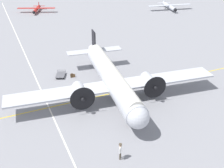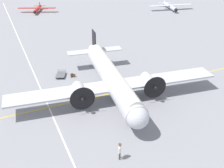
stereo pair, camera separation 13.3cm
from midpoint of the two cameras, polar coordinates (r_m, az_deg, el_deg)
ground_plane at (r=34.96m, az=-0.11°, el=-2.24°), size 300.00×300.00×0.00m
apron_line_eastwest at (r=35.25m, az=-0.36°, el=-1.95°), size 120.00×0.16×0.01m
apron_line_northsouth at (r=33.06m, az=-12.68°, el=-5.01°), size 0.16×120.00×0.01m
airliner_main at (r=33.47m, az=0.07°, el=1.01°), size 25.25×19.55×5.47m
crew_foreground at (r=25.31m, az=1.54°, el=-13.16°), size 0.39×0.47×1.68m
suitcase_near_door at (r=39.46m, az=-8.28°, el=1.70°), size 0.36×0.17×0.59m
suitcase_upright_spare at (r=39.50m, az=-7.86°, el=1.69°), size 0.37×0.17×0.49m
baggage_cart at (r=39.96m, az=-10.49°, el=1.88°), size 1.90×2.32×0.56m
light_aircraft_distant at (r=75.39m, az=-15.15°, el=14.47°), size 9.01×6.97×1.84m
light_aircraft_taxiing at (r=76.94m, az=11.56°, el=15.20°), size 11.39×8.60×2.16m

